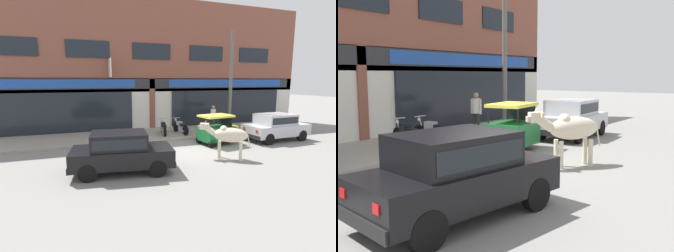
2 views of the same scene
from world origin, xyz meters
The scene contains 11 objects.
ground_plane centered at (0.00, 0.00, 0.00)m, with size 90.00×90.00×0.00m, color gray.
sidewalk centered at (0.00, 4.03, 0.07)m, with size 19.00×3.65×0.13m, color gray.
shop_building centered at (0.00, 6.11, 4.01)m, with size 23.00×1.40×8.46m.
cow centered at (1.09, -1.60, 1.01)m, with size 1.87×1.42×1.61m.
car_0 centered at (-3.37, -1.77, 0.81)m, with size 3.76×2.07×1.46m.
car_1 centered at (5.46, 0.53, 0.81)m, with size 3.68×1.79×1.46m.
auto_rickshaw centered at (2.03, 0.84, 0.66)m, with size 2.09×1.42×1.52m.
motorcycle_0 centered at (-0.01, 3.53, 0.52)m, with size 0.63×1.80×0.88m.
motorcycle_1 centered at (1.03, 3.43, 0.52)m, with size 0.52×1.81×0.88m.
pedestrian centered at (3.21, 3.41, 1.12)m, with size 0.32×0.50×1.60m.
utility_pole centered at (3.78, 2.50, 3.08)m, with size 0.18×0.18×5.90m, color #595651.
Camera 1 is at (-4.82, -10.77, 3.23)m, focal length 28.00 mm.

